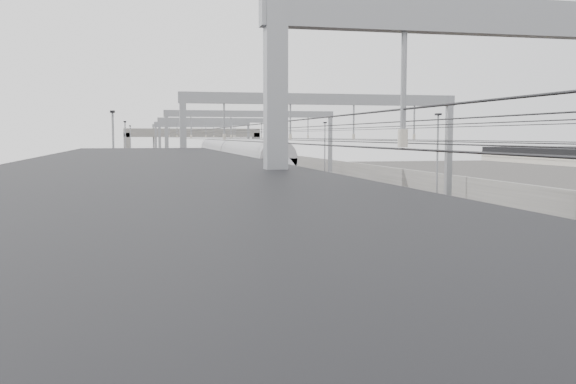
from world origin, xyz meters
name	(u,v)px	position (x,y,z in m)	size (l,w,h in m)	color
platform_left	(144,202)	(-8.00, 45.00, 0.50)	(4.00, 120.00, 1.00)	black
platform_right	(339,198)	(8.00, 45.00, 0.50)	(4.00, 120.00, 1.00)	black
tracks	(245,205)	(0.00, 45.00, 0.05)	(11.40, 140.00, 0.20)	black
overhead_line	(233,131)	(0.00, 51.62, 6.14)	(13.00, 140.00, 6.60)	gray
canopy_left	(143,178)	(-8.02, 2.99, 5.09)	(4.40, 30.00, 4.24)	black
overbridge	(193,138)	(0.00, 100.00, 5.31)	(22.00, 2.20, 6.90)	slate
wall_left	(102,189)	(-11.20, 45.00, 1.60)	(0.30, 120.00, 3.20)	slate
wall_right	(375,184)	(11.20, 45.00, 1.60)	(0.30, 120.00, 3.20)	slate
train	(237,170)	(1.50, 59.65, 2.13)	(2.75, 50.16, 4.35)	maroon
signal_green	(169,165)	(-5.20, 66.97, 2.42)	(0.32, 0.32, 3.48)	black
signal_red_near	(249,166)	(3.20, 62.85, 2.42)	(0.32, 0.32, 3.48)	black
signal_red_far	(253,162)	(5.40, 72.94, 2.42)	(0.32, 0.32, 3.48)	black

